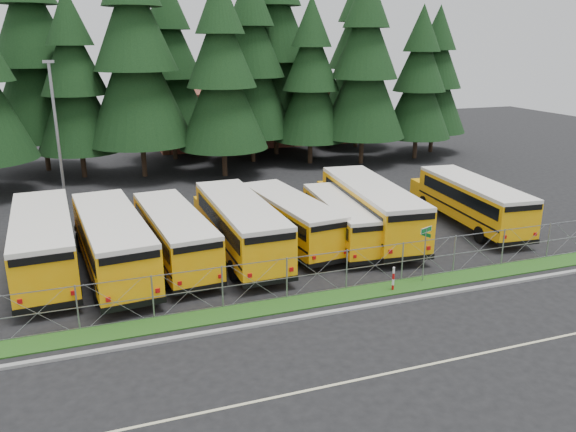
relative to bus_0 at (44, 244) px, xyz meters
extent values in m
plane|color=black|center=(14.56, -5.84, -1.58)|extent=(120.00, 120.00, 0.00)
cube|color=gray|center=(14.56, -8.94, -1.52)|extent=(50.00, 0.25, 0.12)
cube|color=#1A4313|center=(14.56, -7.54, -1.55)|extent=(50.00, 1.40, 0.06)
cube|color=beige|center=(14.56, -13.84, -1.58)|extent=(50.00, 0.12, 0.01)
cube|color=brown|center=(20.56, 34.16, 1.42)|extent=(22.00, 10.00, 6.00)
cylinder|color=gray|center=(17.48, -7.30, -0.18)|extent=(0.06, 0.06, 2.80)
cube|color=#0D6025|center=(17.48, -7.30, 1.10)|extent=(0.75, 0.31, 0.22)
cube|color=white|center=(17.48, -7.30, 1.10)|extent=(0.79, 0.32, 0.26)
cube|color=#0D6025|center=(17.48, -7.30, 0.86)|extent=(0.22, 0.52, 0.18)
cylinder|color=#B20C0C|center=(15.56, -7.77, -0.98)|extent=(0.11, 0.11, 1.20)
cylinder|color=gray|center=(0.66, 11.12, 3.42)|extent=(0.20, 0.20, 10.00)
cube|color=gray|center=(0.66, 11.12, 8.47)|extent=(0.70, 0.35, 0.18)
camera|label=1|loc=(2.79, -29.07, 9.77)|focal=35.00mm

